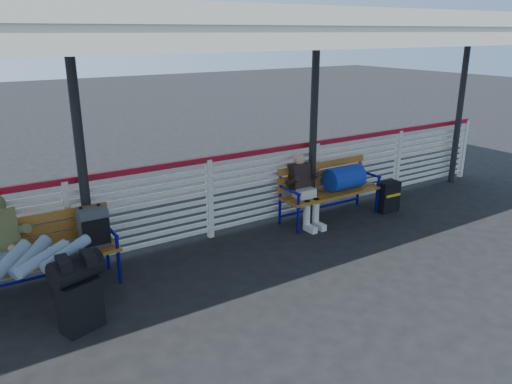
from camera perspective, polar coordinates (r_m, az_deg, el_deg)
ground at (r=6.12m, az=3.38°, el=-10.98°), size 60.00×60.00×0.00m
fence at (r=7.34m, az=-5.33°, el=-0.37°), size 12.08×0.08×1.24m
canopy at (r=6.08m, az=-1.18°, el=18.73°), size 12.60×3.60×3.16m
luggage_stack at (r=5.46m, az=-19.61°, el=-10.47°), size 0.56×0.42×0.84m
bench_left at (r=6.32m, az=-21.91°, el=-5.30°), size 1.80×0.56×0.94m
bench_right at (r=8.27m, az=9.30°, el=1.24°), size 1.80×0.56×0.92m
traveler_man at (r=5.92m, az=-24.76°, el=-6.12°), size 0.94×1.64×0.77m
companion_person at (r=7.85m, az=5.51°, el=0.34°), size 0.32×0.66×1.15m
suitcase_side at (r=8.80m, az=14.86°, el=-0.51°), size 0.38×0.24×0.53m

